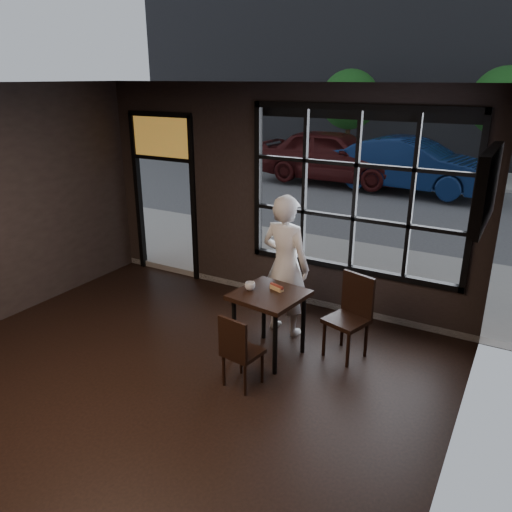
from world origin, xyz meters
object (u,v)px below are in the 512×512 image
Objects in this scene: chair_near at (243,350)px; navy_car at (411,165)px; cafe_table at (269,324)px; man at (285,266)px.

chair_near is 0.19× the size of navy_car.
chair_near is at bearing -169.87° from navy_car.
cafe_table is 0.85m from man.
cafe_table is at bearing -169.86° from navy_car.
man is 0.41× the size of navy_car.
man is 9.34m from navy_car.
cafe_table is 10.01m from navy_car.
chair_near is 10.71m from navy_car.
man reaches higher than navy_car.
navy_car is (-0.74, 10.68, 0.42)m from chair_near.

